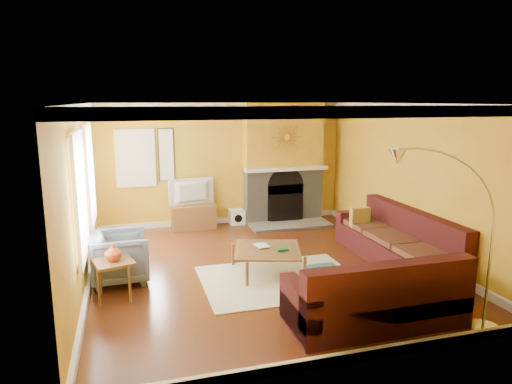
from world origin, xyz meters
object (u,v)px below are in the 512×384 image
object	(u,v)px
arc_lamp	(448,247)
armchair	(120,257)
side_table	(115,280)
sectional_sofa	(352,251)
coffee_table	(267,260)
media_console	(194,217)

from	to	relation	value
arc_lamp	armchair	bearing A→B (deg)	141.78
armchair	arc_lamp	size ratio (longest dim) A/B	0.38
side_table	armchair	bearing A→B (deg)	83.10
sectional_sofa	armchair	world-z (taller)	sectional_sofa
coffee_table	side_table	xyz separation A→B (m)	(-2.36, -0.35, 0.07)
media_console	side_table	size ratio (longest dim) A/B	1.70
sectional_sofa	coffee_table	distance (m)	1.36
sectional_sofa	arc_lamp	world-z (taller)	arc_lamp
side_table	sectional_sofa	bearing A→B (deg)	-3.84
coffee_table	armchair	bearing A→B (deg)	172.58
side_table	media_console	bearing A→B (deg)	64.18
sectional_sofa	arc_lamp	size ratio (longest dim) A/B	1.66
media_console	armchair	size ratio (longest dim) A/B	1.12
arc_lamp	sectional_sofa	bearing A→B (deg)	93.96
sectional_sofa	arc_lamp	distance (m)	2.08
coffee_table	media_console	xyz separation A→B (m)	(-0.77, 2.95, 0.06)
media_console	side_table	bearing A→B (deg)	-115.82
armchair	side_table	size ratio (longest dim) A/B	1.52
arc_lamp	side_table	bearing A→B (deg)	149.21
media_console	armchair	world-z (taller)	armchair
sectional_sofa	arc_lamp	xyz separation A→B (m)	(0.14, -1.96, 0.67)
sectional_sofa	side_table	bearing A→B (deg)	176.16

